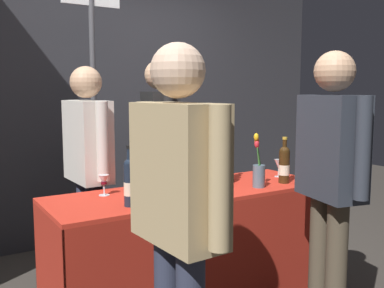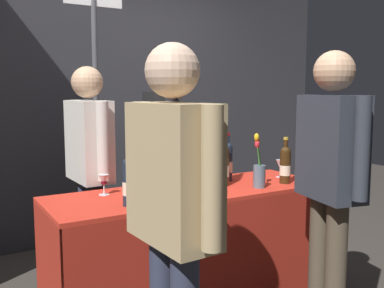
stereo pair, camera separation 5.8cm
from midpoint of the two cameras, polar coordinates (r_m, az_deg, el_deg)
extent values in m
cube|color=#2D2D33|center=(4.31, -11.06, 6.02)|extent=(5.19, 0.12, 2.74)
cube|color=red|center=(2.87, 0.59, -6.21)|extent=(1.86, 0.63, 0.02)
cube|color=#A32519|center=(2.74, 4.05, -15.54)|extent=(1.86, 0.01, 0.76)
cube|color=#A32519|center=(3.23, -2.32, -11.97)|extent=(1.86, 0.01, 0.76)
cube|color=#A32519|center=(2.66, -17.53, -16.59)|extent=(0.01, 0.63, 0.76)
cube|color=#A32519|center=(3.52, 13.78, -10.56)|extent=(0.01, 0.63, 0.76)
cylinder|color=#38230F|center=(2.97, 4.65, -3.12)|extent=(0.08, 0.08, 0.24)
sphere|color=#38230F|center=(2.96, 4.68, -0.80)|extent=(0.08, 0.08, 0.08)
cylinder|color=#38230F|center=(2.95, 4.69, 0.03)|extent=(0.03, 0.03, 0.09)
cylinder|color=maroon|center=(2.94, 4.70, 1.05)|extent=(0.04, 0.04, 0.02)
cylinder|color=beige|center=(2.98, 4.65, -3.49)|extent=(0.08, 0.08, 0.08)
cylinder|color=#192333|center=(2.98, 0.62, -2.98)|extent=(0.07, 0.07, 0.25)
sphere|color=#192333|center=(2.96, 0.62, -0.57)|extent=(0.06, 0.06, 0.06)
cylinder|color=#192333|center=(2.96, 0.62, 0.25)|extent=(0.02, 0.02, 0.08)
cylinder|color=black|center=(2.95, 0.62, 1.24)|extent=(0.03, 0.03, 0.02)
cylinder|color=beige|center=(2.98, 0.62, -3.36)|extent=(0.07, 0.07, 0.08)
cylinder|color=#192333|center=(2.47, -7.62, -5.32)|extent=(0.06, 0.06, 0.24)
sphere|color=#192333|center=(2.45, -7.66, -2.62)|extent=(0.06, 0.06, 0.06)
cylinder|color=#192333|center=(2.44, -7.68, -1.60)|extent=(0.03, 0.03, 0.09)
cylinder|color=black|center=(2.43, -7.70, -0.36)|extent=(0.03, 0.03, 0.02)
cylinder|color=beige|center=(2.47, -7.61, -5.75)|extent=(0.07, 0.07, 0.08)
cylinder|color=#38230F|center=(3.11, 12.57, -3.02)|extent=(0.07, 0.07, 0.22)
sphere|color=#38230F|center=(3.10, 12.62, -1.02)|extent=(0.07, 0.07, 0.07)
cylinder|color=#38230F|center=(3.09, 12.64, -0.24)|extent=(0.03, 0.03, 0.08)
cylinder|color=#B7932D|center=(3.09, 12.66, 0.71)|extent=(0.03, 0.03, 0.02)
cylinder|color=beige|center=(3.12, 12.56, -3.34)|extent=(0.08, 0.08, 0.07)
cylinder|color=black|center=(2.96, -2.21, -3.38)|extent=(0.08, 0.08, 0.22)
sphere|color=black|center=(2.95, -2.22, -1.29)|extent=(0.08, 0.08, 0.08)
cylinder|color=black|center=(2.94, -2.22, -0.61)|extent=(0.03, 0.03, 0.07)
cylinder|color=maroon|center=(2.94, -2.22, 0.24)|extent=(0.03, 0.03, 0.02)
cylinder|color=beige|center=(2.97, -2.21, -3.72)|extent=(0.08, 0.08, 0.07)
cylinder|color=#192333|center=(3.14, 5.14, -2.62)|extent=(0.07, 0.07, 0.24)
sphere|color=#192333|center=(3.12, 5.16, -0.44)|extent=(0.07, 0.07, 0.07)
cylinder|color=#192333|center=(3.11, 5.17, 0.33)|extent=(0.03, 0.03, 0.09)
cylinder|color=maroon|center=(3.11, 5.18, 1.28)|extent=(0.03, 0.03, 0.02)
cylinder|color=beige|center=(3.14, 5.14, -2.97)|extent=(0.08, 0.08, 0.08)
cylinder|color=black|center=(2.79, -5.13, -3.63)|extent=(0.07, 0.07, 0.26)
sphere|color=black|center=(2.77, -5.16, -1.00)|extent=(0.07, 0.07, 0.07)
cylinder|color=black|center=(2.77, -5.17, -0.15)|extent=(0.03, 0.03, 0.08)
cylinder|color=black|center=(2.76, -5.18, 0.88)|extent=(0.03, 0.03, 0.02)
cylinder|color=beige|center=(2.80, -5.12, -4.04)|extent=(0.07, 0.07, 0.08)
cylinder|color=silver|center=(3.35, 11.87, -4.21)|extent=(0.06, 0.06, 0.00)
cylinder|color=silver|center=(3.34, 11.88, -3.70)|extent=(0.01, 0.01, 0.06)
cone|color=silver|center=(3.33, 11.91, -2.61)|extent=(0.07, 0.07, 0.07)
cylinder|color=silver|center=(2.77, -10.78, -6.50)|extent=(0.07, 0.07, 0.00)
cylinder|color=silver|center=(2.76, -10.79, -5.84)|extent=(0.01, 0.01, 0.06)
cone|color=silver|center=(2.75, -10.82, -4.57)|extent=(0.06, 0.06, 0.06)
cylinder|color=#590C19|center=(2.75, -10.81, -4.93)|extent=(0.03, 0.03, 0.02)
cylinder|color=slate|center=(2.95, 9.32, -4.19)|extent=(0.08, 0.08, 0.15)
cylinder|color=#38722D|center=(2.92, 9.34, -2.16)|extent=(0.03, 0.03, 0.22)
ellipsoid|color=red|center=(2.90, 9.05, -0.03)|extent=(0.03, 0.03, 0.05)
cylinder|color=#38722D|center=(2.91, 9.23, -1.72)|extent=(0.03, 0.03, 0.26)
ellipsoid|color=gold|center=(2.89, 8.98, 0.87)|extent=(0.03, 0.03, 0.05)
cylinder|color=#38722D|center=(2.95, 9.40, -1.93)|extent=(0.04, 0.02, 0.23)
ellipsoid|color=#E05B1E|center=(2.93, 9.06, 0.29)|extent=(0.03, 0.03, 0.05)
cube|color=silver|center=(2.75, -2.17, -5.15)|extent=(0.16, 0.08, 0.13)
cylinder|color=#2D3347|center=(3.74, -3.81, -8.81)|extent=(0.12, 0.12, 0.83)
cylinder|color=#2D3347|center=(3.56, -3.10, -9.58)|extent=(0.12, 0.12, 0.83)
cube|color=black|center=(3.52, -3.54, 2.02)|extent=(0.31, 0.51, 0.59)
sphere|color=tan|center=(3.51, -3.60, 8.99)|extent=(0.23, 0.23, 0.23)
cylinder|color=black|center=(3.79, -4.57, 2.72)|extent=(0.08, 0.08, 0.54)
cylinder|color=black|center=(3.25, -2.35, 2.04)|extent=(0.08, 0.08, 0.54)
cylinder|color=#2D3347|center=(3.38, -12.97, -11.01)|extent=(0.12, 0.12, 0.80)
cylinder|color=#2D3347|center=(3.22, -11.89, -11.87)|extent=(0.12, 0.12, 0.80)
cube|color=beige|center=(3.15, -12.76, 0.41)|extent=(0.23, 0.46, 0.57)
sphere|color=tan|center=(3.14, -12.96, 7.85)|extent=(0.22, 0.22, 0.22)
cylinder|color=beige|center=(3.41, -14.32, 1.22)|extent=(0.08, 0.08, 0.52)
cylinder|color=beige|center=(2.90, -10.96, 0.35)|extent=(0.08, 0.08, 0.52)
cube|color=tan|center=(1.79, -1.56, -3.84)|extent=(0.23, 0.46, 0.57)
sphere|color=beige|center=(1.76, -1.61, 9.54)|extent=(0.22, 0.22, 0.22)
cylinder|color=tan|center=(1.56, 3.71, -4.53)|extent=(0.08, 0.08, 0.53)
cylinder|color=tan|center=(2.01, -5.65, -1.99)|extent=(0.08, 0.08, 0.53)
cylinder|color=#4C4233|center=(2.69, 18.77, -15.62)|extent=(0.12, 0.12, 0.82)
cylinder|color=#4C4233|center=(2.81, 16.77, -14.56)|extent=(0.12, 0.12, 0.82)
cube|color=#2D333D|center=(2.58, 18.32, -0.42)|extent=(0.29, 0.44, 0.58)
sphere|color=tan|center=(2.56, 18.68, 8.97)|extent=(0.23, 0.23, 0.23)
cylinder|color=#2D333D|center=(2.38, 21.88, -0.58)|extent=(0.08, 0.08, 0.54)
cylinder|color=#2D333D|center=(2.78, 15.30, 0.67)|extent=(0.08, 0.08, 0.54)
cylinder|color=#47474C|center=(3.59, -11.86, 2.40)|extent=(0.04, 0.04, 2.31)
camera|label=1|loc=(0.03, -89.40, 0.07)|focal=40.96mm
camera|label=2|loc=(0.03, 90.60, -0.07)|focal=40.96mm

